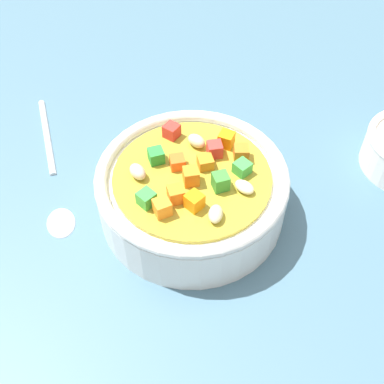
% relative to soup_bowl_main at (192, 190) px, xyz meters
% --- Properties ---
extents(ground_plane, '(1.40, 1.40, 0.02)m').
position_rel_soup_bowl_main_xyz_m(ground_plane, '(0.00, 0.00, -0.04)').
color(ground_plane, '#42667A').
extents(soup_bowl_main, '(0.17, 0.17, 0.06)m').
position_rel_soup_bowl_main_xyz_m(soup_bowl_main, '(0.00, 0.00, 0.00)').
color(soup_bowl_main, white).
rests_on(soup_bowl_main, ground_plane).
extents(spoon, '(0.19, 0.09, 0.01)m').
position_rel_soup_bowl_main_xyz_m(spoon, '(0.02, 0.14, -0.03)').
color(spoon, silver).
rests_on(spoon, ground_plane).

